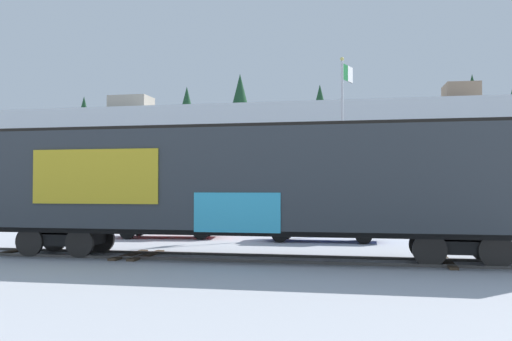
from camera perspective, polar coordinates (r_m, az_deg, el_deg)
The scene contains 7 objects.
ground_plane at distance 17.20m, azimuth 3.18°, elevation -8.87°, with size 260.00×260.00×0.00m, color #B2B5BC.
track at distance 17.22m, azimuth 2.68°, elevation -8.73°, with size 60.01×2.63×0.08m.
freight_car at distance 17.28m, azimuth -0.71°, elevation -1.11°, with size 17.85×3.10×4.08m.
flagpole at distance 26.48m, azimuth 8.74°, elevation 4.57°, with size 0.53×1.30×8.07m.
hillside at distance 92.45m, azimuth 10.00°, elevation 1.14°, with size 119.41×38.56×18.01m.
parked_car_red at distance 24.99m, azimuth -8.69°, elevation -4.77°, with size 4.75×2.48×1.59m.
parked_car_blue at distance 23.13m, azimuth 6.44°, elevation -4.93°, with size 4.73×1.88×1.65m.
Camera 1 is at (2.50, -16.88, 2.15)m, focal length 40.28 mm.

